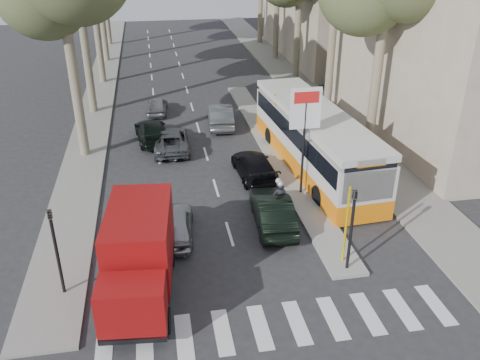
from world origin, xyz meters
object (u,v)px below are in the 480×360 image
at_px(dark_hatchback, 273,211).
at_px(city_bus, 314,138).
at_px(red_truck, 139,254).
at_px(silver_hatchback, 175,224).
at_px(motorcycle, 279,199).

distance_m(dark_hatchback, city_bus, 6.77).
bearing_deg(city_bus, red_truck, -139.56).
bearing_deg(silver_hatchback, motorcycle, -162.57).
height_order(silver_hatchback, city_bus, city_bus).
height_order(silver_hatchback, dark_hatchback, dark_hatchback).
bearing_deg(dark_hatchback, red_truck, 35.95).
distance_m(dark_hatchback, motorcycle, 0.96).
relative_size(silver_hatchback, city_bus, 0.29).
bearing_deg(dark_hatchback, city_bus, -119.72).
xyz_separation_m(silver_hatchback, motorcycle, (4.90, 1.05, 0.21)).
bearing_deg(silver_hatchback, red_truck, 72.47).
bearing_deg(dark_hatchback, silver_hatchback, 6.50).
bearing_deg(red_truck, silver_hatchback, 72.77).
height_order(silver_hatchback, red_truck, red_truck).
xyz_separation_m(city_bus, motorcycle, (-3.16, -4.78, -0.94)).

